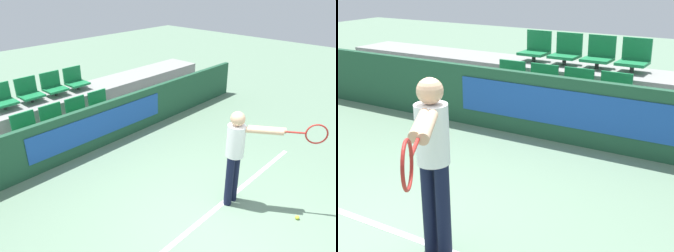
{
  "view_description": "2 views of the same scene",
  "coord_description": "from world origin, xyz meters",
  "views": [
    {
      "loc": [
        -3.39,
        -2.04,
        3.54
      ],
      "look_at": [
        0.55,
        1.61,
        1.01
      ],
      "focal_mm": 35.0,
      "sensor_mm": 36.0,
      "label": 1
    },
    {
      "loc": [
        3.04,
        -2.63,
        2.51
      ],
      "look_at": [
        0.49,
        1.68,
        0.79
      ],
      "focal_mm": 50.0,
      "sensor_mm": 36.0,
      "label": 2
    }
  ],
  "objects": [
    {
      "name": "stadium_chair_6",
      "position": [
        0.31,
        5.19,
        1.04
      ],
      "size": [
        0.5,
        0.45,
        0.56
      ],
      "color": "#333333",
      "rests_on": "bleacher_tier_middle"
    },
    {
      "name": "stadium_chair_1",
      "position": [
        -0.31,
        4.18,
        0.64
      ],
      "size": [
        0.5,
        0.45,
        0.56
      ],
      "color": "#333333",
      "rests_on": "bleacher_tier_front"
    },
    {
      "name": "tennis_ball",
      "position": [
        0.97,
        -0.79,
        0.03
      ],
      "size": [
        0.07,
        0.07,
        0.07
      ],
      "color": "#CCDB33",
      "rests_on": "ground"
    },
    {
      "name": "bleacher_tier_front",
      "position": [
        0.0,
        4.05,
        0.2
      ],
      "size": [
        10.14,
        1.01,
        0.4
      ],
      "color": "gray",
      "rests_on": "ground"
    },
    {
      "name": "stadium_chair_7",
      "position": [
        0.93,
        5.19,
        1.04
      ],
      "size": [
        0.5,
        0.45,
        0.56
      ],
      "color": "#333333",
      "rests_on": "bleacher_tier_middle"
    },
    {
      "name": "barrier_wall",
      "position": [
        0.01,
        3.46,
        0.5
      ],
      "size": [
        10.54,
        0.14,
        0.99
      ],
      "color": "#1E4C33",
      "rests_on": "ground"
    },
    {
      "name": "stadium_chair_5",
      "position": [
        -0.31,
        5.19,
        1.04
      ],
      "size": [
        0.5,
        0.45,
        0.56
      ],
      "color": "#333333",
      "rests_on": "bleacher_tier_middle"
    },
    {
      "name": "bleacher_tier_middle",
      "position": [
        0.0,
        5.06,
        0.4
      ],
      "size": [
        10.14,
        1.01,
        0.8
      ],
      "color": "gray",
      "rests_on": "ground"
    },
    {
      "name": "stadium_chair_2",
      "position": [
        0.31,
        4.18,
        0.64
      ],
      "size": [
        0.5,
        0.45,
        0.56
      ],
      "color": "#333333",
      "rests_on": "bleacher_tier_front"
    },
    {
      "name": "stadium_chair_4",
      "position": [
        -0.93,
        5.19,
        1.04
      ],
      "size": [
        0.5,
        0.45,
        0.56
      ],
      "color": "#333333",
      "rests_on": "bleacher_tier_middle"
    },
    {
      "name": "court_baseline",
      "position": [
        0.0,
        0.3,
        0.0
      ],
      "size": [
        5.83,
        0.08,
        0.01
      ],
      "color": "white",
      "rests_on": "ground"
    },
    {
      "name": "stadium_chair_0",
      "position": [
        -0.93,
        4.18,
        0.64
      ],
      "size": [
        0.5,
        0.45,
        0.56
      ],
      "color": "#333333",
      "rests_on": "bleacher_tier_front"
    },
    {
      "name": "stadium_chair_3",
      "position": [
        0.93,
        4.18,
        0.64
      ],
      "size": [
        0.5,
        0.45,
        0.56
      ],
      "color": "#333333",
      "rests_on": "bleacher_tier_front"
    },
    {
      "name": "tennis_player",
      "position": [
        0.66,
        0.18,
        1.01
      ],
      "size": [
        0.85,
        1.26,
        1.65
      ],
      "rotation": [
        0.0,
        0.0,
        0.56
      ],
      "color": "black",
      "rests_on": "ground"
    },
    {
      "name": "ground_plane",
      "position": [
        0.0,
        0.0,
        0.0
      ],
      "size": [
        30.0,
        30.0,
        0.0
      ],
      "primitive_type": "plane",
      "color": "slate"
    }
  ]
}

